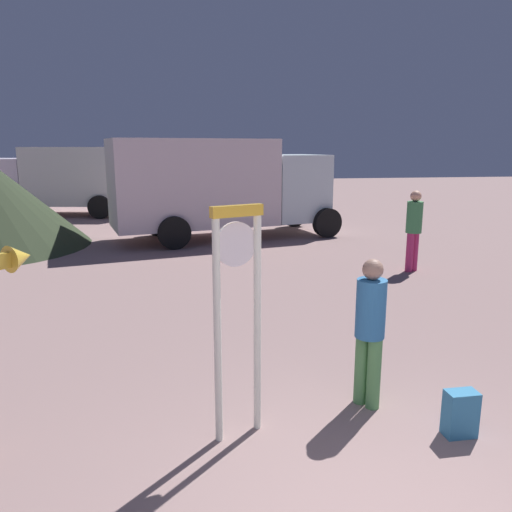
{
  "coord_description": "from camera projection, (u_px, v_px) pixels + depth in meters",
  "views": [
    {
      "loc": [
        -1.51,
        -2.57,
        2.72
      ],
      "look_at": [
        -0.39,
        4.22,
        1.2
      ],
      "focal_mm": 34.75,
      "sensor_mm": 36.0,
      "label": 1
    }
  ],
  "objects": [
    {
      "name": "person_near_clock",
      "position": [
        370.0,
        326.0,
        5.15
      ],
      "size": [
        0.31,
        0.31,
        1.61
      ],
      "color": "#539051",
      "rests_on": "ground_plane"
    },
    {
      "name": "backpack",
      "position": [
        460.0,
        414.0,
        4.73
      ],
      "size": [
        0.3,
        0.22,
        0.46
      ],
      "color": "teal",
      "rests_on": "ground_plane"
    },
    {
      "name": "box_truck_far",
      "position": [
        68.0,
        178.0,
        20.02
      ],
      "size": [
        6.92,
        3.4,
        2.72
      ],
      "color": "silver",
      "rests_on": "ground_plane"
    },
    {
      "name": "person_distant",
      "position": [
        414.0,
        227.0,
        10.9
      ],
      "size": [
        0.34,
        0.34,
        1.8
      ],
      "color": "#C42E68",
      "rests_on": "ground_plane"
    },
    {
      "name": "box_truck_near",
      "position": [
        217.0,
        185.0,
        14.78
      ],
      "size": [
        7.03,
        3.83,
        2.95
      ],
      "color": "silver",
      "rests_on": "ground_plane"
    },
    {
      "name": "standing_clock",
      "position": [
        237.0,
        298.0,
        4.51
      ],
      "size": [
        0.49,
        0.25,
        2.22
      ],
      "color": "white",
      "rests_on": "ground_plane"
    }
  ]
}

